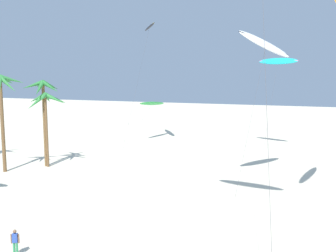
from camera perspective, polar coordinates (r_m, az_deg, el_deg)
The scene contains 8 objects.
palm_tree_1 at distance 45.50m, azimuth -18.16°, elevation 3.38°, with size 5.24×4.83×8.78m.
palm_tree_2 at distance 45.92m, azimuth -18.56°, elevation 4.37°, with size 4.38×4.34×10.21m.
palm_tree_3 at distance 44.79m, azimuth -24.16°, elevation 4.74°, with size 4.64×4.70×10.82m.
flying_kite_0 at distance 63.16m, azimuth -2.41°, elevation 3.47°, with size 2.62×9.95×6.81m.
flying_kite_7 at distance 58.29m, azimuth -2.85°, elevation 14.90°, with size 5.77×9.92×18.62m.
flying_kite_10 at distance 37.15m, azimuth 14.74°, elevation 11.90°, with size 4.53×9.36×15.06m.
flying_kite_11 at distance 56.10m, azimuth 16.46°, elevation 9.50°, with size 6.04×6.06×13.44m.
person_near_left at distance 24.57m, azimuth -22.34°, elevation -16.03°, with size 0.46×0.31×1.62m.
Camera 1 is at (9.30, 3.46, 10.41)m, focal length 39.85 mm.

